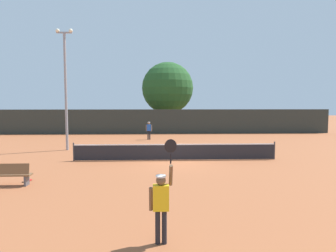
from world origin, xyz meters
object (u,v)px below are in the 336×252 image
object	(u,v)px
player_receiving	(149,129)
light_pole	(66,82)
parked_car_mid	(243,123)
courtside_bench	(8,174)
large_tree	(168,88)
player_serving	(161,198)
tennis_ball	(162,156)
spare_racket	(28,180)
parked_car_near	(106,122)

from	to	relation	value
player_receiving	light_pole	distance (m)	9.02
player_receiving	parked_car_mid	bearing A→B (deg)	-136.56
courtside_bench	large_tree	distance (m)	26.79
player_serving	tennis_ball	xyz separation A→B (m)	(0.22, 11.68, -1.08)
spare_racket	parked_car_mid	bearing A→B (deg)	56.44
parked_car_near	tennis_ball	bearing A→B (deg)	-63.16
courtside_bench	parked_car_near	bearing A→B (deg)	91.55
player_serving	courtside_bench	distance (m)	8.05
large_tree	parked_car_near	distance (m)	9.67
large_tree	parked_car_near	world-z (taller)	large_tree
player_serving	large_tree	size ratio (longest dim) A/B	0.30
player_receiving	large_tree	xyz separation A→B (m)	(2.13, 10.26, 4.25)
courtside_bench	light_pole	size ratio (longest dim) A/B	0.21
light_pole	parked_car_mid	size ratio (longest dim) A/B	1.93
light_pole	parked_car_mid	world-z (taller)	light_pole
player_serving	parked_car_mid	xyz separation A→B (m)	(11.37, 31.69, -0.33)
player_serving	light_pole	distance (m)	16.21
courtside_bench	parked_car_mid	world-z (taller)	parked_car_mid
large_tree	parked_car_mid	bearing A→B (deg)	7.12
player_receiving	spare_racket	bearing A→B (deg)	70.94
player_receiving	light_pole	xyz separation A→B (m)	(-5.72, -5.81, 3.85)
large_tree	parked_car_mid	xyz separation A→B (m)	(10.02, 1.25, -4.46)
spare_racket	courtside_bench	size ratio (longest dim) A/B	0.29
large_tree	player_serving	bearing A→B (deg)	-92.54
tennis_ball	spare_racket	distance (m)	8.23
spare_racket	light_pole	world-z (taller)	light_pole
spare_racket	parked_car_mid	distance (m)	30.88
parked_car_near	spare_racket	bearing A→B (deg)	-79.21
tennis_ball	parked_car_near	world-z (taller)	parked_car_near
tennis_ball	parked_car_near	size ratio (longest dim) A/B	0.02
player_receiving	spare_racket	distance (m)	15.08
tennis_ball	large_tree	distance (m)	19.50
spare_racket	courtside_bench	bearing A→B (deg)	-119.00
player_serving	parked_car_near	bearing A→B (deg)	101.85
tennis_ball	light_pole	distance (m)	8.70
spare_racket	light_pole	xyz separation A→B (m)	(-0.81, 8.41, 4.82)
courtside_bench	parked_car_near	size ratio (longest dim) A/B	0.41
player_receiving	parked_car_mid	distance (m)	16.74
tennis_ball	parked_car_mid	distance (m)	22.91
parked_car_mid	player_serving	bearing A→B (deg)	-101.84
spare_racket	parked_car_near	distance (m)	26.90
tennis_ball	large_tree	bearing A→B (deg)	86.56
tennis_ball	courtside_bench	world-z (taller)	courtside_bench
player_receiving	light_pole	bearing A→B (deg)	45.42
player_receiving	parked_car_near	size ratio (longest dim) A/B	0.37
player_serving	spare_racket	xyz separation A→B (m)	(-5.70, 5.96, -1.09)
spare_racket	tennis_ball	bearing A→B (deg)	44.03
player_receiving	large_tree	size ratio (longest dim) A/B	0.19
light_pole	parked_car_mid	xyz separation A→B (m)	(17.88, 17.32, -4.07)
player_receiving	light_pole	world-z (taller)	light_pole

